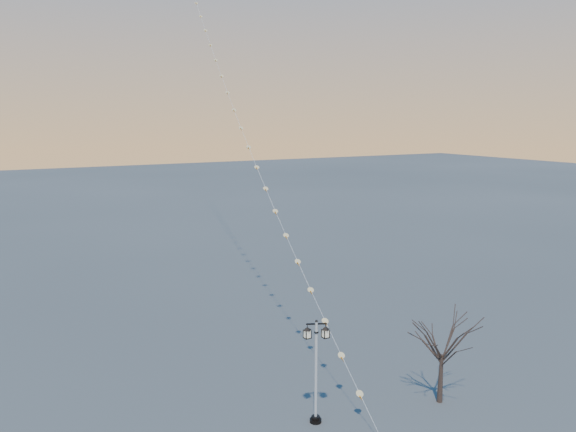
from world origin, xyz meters
TOP-DOWN VIEW (x-y plane):
  - street_lamp at (-0.48, 1.28)m, footprint 1.18×0.77m
  - bare_tree at (5.89, -0.07)m, footprint 2.72×2.72m
  - kite_train at (5.30, 24.58)m, footprint 8.95×52.71m

SIDE VIEW (x-z plane):
  - street_lamp at x=-0.48m, z-range 0.26..5.21m
  - bare_tree at x=5.89m, z-range 0.88..5.38m
  - kite_train at x=5.30m, z-range -0.07..36.66m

